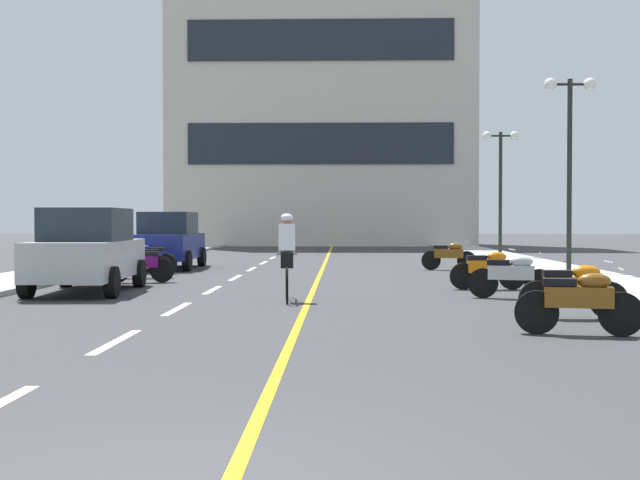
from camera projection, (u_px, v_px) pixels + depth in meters
name	position (u px, v px, depth m)	size (l,w,h in m)	color
ground_plane	(313.00, 271.00, 25.76)	(140.00, 140.00, 0.00)	#38383A
curb_left	(107.00, 264.00, 28.96)	(2.40, 72.00, 0.12)	#A8A8A3
curb_right	(529.00, 264.00, 28.56)	(2.40, 72.00, 0.12)	#A8A8A3
lane_dash_1	(116.00, 342.00, 10.83)	(0.14, 2.20, 0.01)	silver
lane_dash_2	(177.00, 309.00, 14.83)	(0.14, 2.20, 0.01)	silver
lane_dash_3	(212.00, 290.00, 18.82)	(0.14, 2.20, 0.01)	silver
lane_dash_4	(235.00, 278.00, 22.82)	(0.14, 2.20, 0.01)	silver
lane_dash_5	(252.00, 269.00, 26.82)	(0.14, 2.20, 0.01)	silver
lane_dash_6	(263.00, 263.00, 30.82)	(0.14, 2.20, 0.01)	silver
lane_dash_7	(273.00, 258.00, 34.81)	(0.14, 2.20, 0.01)	silver
lane_dash_8	(280.00, 254.00, 38.81)	(0.14, 2.20, 0.01)	silver
lane_dash_9	(286.00, 251.00, 42.81)	(0.14, 2.20, 0.01)	silver
lane_dash_10	(291.00, 248.00, 46.81)	(0.14, 2.20, 0.01)	silver
lane_dash_11	(295.00, 246.00, 50.80)	(0.14, 2.20, 0.01)	silver
centre_line_yellow	(324.00, 266.00, 28.75)	(0.12, 66.00, 0.01)	gold
office_building	(322.00, 83.00, 52.63)	(18.62, 6.34, 20.21)	beige
street_lamp_mid	(570.00, 131.00, 23.78)	(1.46, 0.36, 5.45)	black
street_lamp_far	(501.00, 165.00, 33.99)	(1.46, 0.36, 5.02)	black
parked_car_near	(87.00, 250.00, 18.22)	(2.08, 4.27, 1.82)	black
parked_car_mid	(168.00, 240.00, 27.12)	(1.95, 4.21, 1.82)	black
motorcycle_1	(580.00, 301.00, 11.43)	(1.69, 0.63, 0.92)	black
motorcycle_2	(574.00, 289.00, 13.34)	(1.70, 0.60, 0.92)	black
motorcycle_3	(512.00, 275.00, 16.75)	(1.67, 0.68, 0.92)	black
motorcycle_4	(488.00, 269.00, 18.94)	(1.70, 0.60, 0.92)	black
motorcycle_5	(139.00, 264.00, 21.02)	(1.69, 0.63, 0.92)	black
motorcycle_6	(139.00, 261.00, 22.63)	(1.69, 0.60, 0.92)	black
motorcycle_7	(149.00, 258.00, 24.46)	(1.67, 0.68, 0.92)	black
motorcycle_8	(449.00, 255.00, 26.29)	(1.70, 0.60, 0.92)	black
cyclist_rider	(287.00, 255.00, 16.25)	(0.42, 1.77, 1.71)	black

